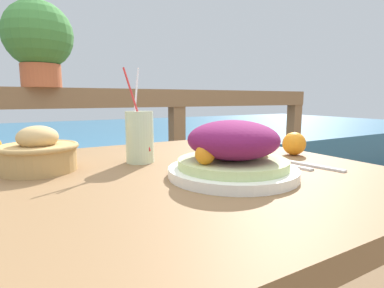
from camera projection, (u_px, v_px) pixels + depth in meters
The scene contains 10 objects.
patio_table at pixel (165, 217), 0.70m from camera, with size 0.98×0.86×0.77m.
railing_fence at pixel (91, 147), 1.41m from camera, with size 2.80×0.08×0.98m.
sea_backdrop at pixel (50, 155), 3.62m from camera, with size 12.00×4.00×0.52m.
salad_plate at pixel (233, 153), 0.63m from camera, with size 0.28×0.28×0.12m.
drink_glass at pixel (140, 137), 0.77m from camera, with size 0.07×0.07×0.24m.
bread_basket at pixel (39, 153), 0.68m from camera, with size 0.17×0.17×0.10m.
potted_plant at pixel (39, 39), 1.25m from camera, with size 0.28×0.28×0.35m.
fork at pixel (280, 163), 0.76m from camera, with size 0.04×0.18×0.00m.
knife at pixel (308, 165), 0.74m from camera, with size 0.05×0.18×0.00m.
orange_near_glass at pixel (294, 144), 0.88m from camera, with size 0.07×0.07×0.07m.
Camera 1 is at (-0.28, -0.61, 0.93)m, focal length 28.00 mm.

